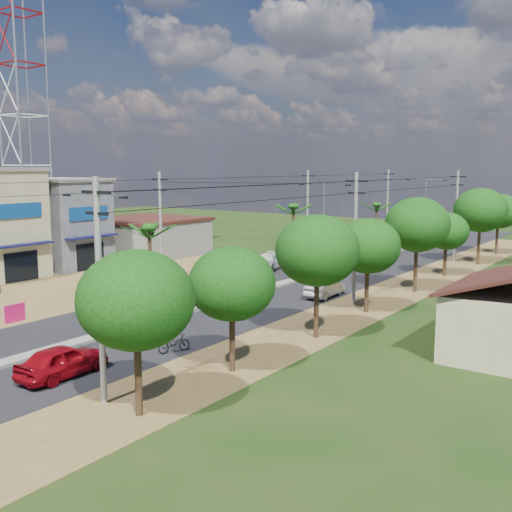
% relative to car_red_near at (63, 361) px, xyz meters
% --- Properties ---
extents(ground, '(160.00, 160.00, 0.00)m').
position_rel_car_red_near_xyz_m(ground, '(-3.62, 5.06, -0.74)').
color(ground, black).
rests_on(ground, ground).
extents(road, '(12.00, 110.00, 0.04)m').
position_rel_car_red_near_xyz_m(road, '(-3.62, 20.06, -0.72)').
color(road, black).
rests_on(road, ground).
extents(median, '(1.00, 90.00, 0.18)m').
position_rel_car_red_near_xyz_m(median, '(-3.62, 23.06, -0.65)').
color(median, '#605E56').
rests_on(median, ground).
extents(dirt_lot_west, '(18.00, 46.00, 0.04)m').
position_rel_car_red_near_xyz_m(dirt_lot_west, '(-18.62, 13.06, -0.72)').
color(dirt_lot_west, '#4F3A1B').
rests_on(dirt_lot_west, ground).
extents(dirt_shoulder_east, '(5.00, 90.00, 0.03)m').
position_rel_car_red_near_xyz_m(dirt_shoulder_east, '(4.88, 20.06, -0.72)').
color(dirt_shoulder_east, '#4F3A1B').
rests_on(dirt_shoulder_east, ground).
extents(shophouse_grey, '(9.00, 6.40, 8.30)m').
position_rel_car_red_near_xyz_m(shophouse_grey, '(-25.60, 19.06, 3.43)').
color(shophouse_grey, '#45464C').
rests_on(shophouse_grey, ground).
extents(low_shed, '(10.40, 10.40, 3.95)m').
position_rel_car_red_near_xyz_m(low_shed, '(-24.62, 29.06, 1.23)').
color(low_shed, '#605E56').
rests_on(low_shed, ground).
extents(telecom_tower, '(3.80, 3.80, 43.00)m').
position_rel_car_red_near_xyz_m(telecom_tower, '(-30.62, 19.06, 18.38)').
color(telecom_tower, gray).
rests_on(telecom_tower, ground).
extents(tree_east_a, '(4.40, 4.40, 6.37)m').
position_rel_car_red_near_xyz_m(tree_east_a, '(5.88, -0.94, 3.75)').
color(tree_east_a, black).
rests_on(tree_east_a, ground).
extents(tree_east_b, '(4.00, 4.00, 5.83)m').
position_rel_car_red_near_xyz_m(tree_east_b, '(5.68, 5.06, 3.38)').
color(tree_east_b, black).
rests_on(tree_east_b, ground).
extents(tree_east_c, '(4.60, 4.60, 6.83)m').
position_rel_car_red_near_xyz_m(tree_east_c, '(6.08, 12.06, 4.13)').
color(tree_east_c, black).
rests_on(tree_east_c, ground).
extents(tree_east_d, '(4.20, 4.20, 6.13)m').
position_rel_car_red_near_xyz_m(tree_east_d, '(5.78, 19.06, 3.60)').
color(tree_east_d, black).
rests_on(tree_east_d, ground).
extents(tree_east_e, '(4.80, 4.80, 7.14)m').
position_rel_car_red_near_xyz_m(tree_east_e, '(5.98, 27.06, 4.35)').
color(tree_east_e, black).
rests_on(tree_east_e, ground).
extents(tree_east_f, '(3.80, 3.80, 5.52)m').
position_rel_car_red_near_xyz_m(tree_east_f, '(5.58, 35.06, 3.15)').
color(tree_east_f, black).
rests_on(tree_east_f, ground).
extents(tree_east_g, '(5.00, 5.00, 7.38)m').
position_rel_car_red_near_xyz_m(tree_east_g, '(6.18, 43.06, 4.50)').
color(tree_east_g, black).
rests_on(tree_east_g, ground).
extents(tree_east_h, '(4.40, 4.40, 6.52)m').
position_rel_car_red_near_xyz_m(tree_east_h, '(5.88, 51.06, 3.90)').
color(tree_east_h, black).
rests_on(tree_east_h, ground).
extents(palm_median_near, '(2.00, 2.00, 6.15)m').
position_rel_car_red_near_xyz_m(palm_median_near, '(-3.62, 9.06, 4.80)').
color(palm_median_near, black).
rests_on(palm_median_near, ground).
extents(palm_median_mid, '(2.00, 2.00, 6.55)m').
position_rel_car_red_near_xyz_m(palm_median_mid, '(-3.62, 25.06, 5.16)').
color(palm_median_mid, black).
rests_on(palm_median_mid, ground).
extents(palm_median_far, '(2.00, 2.00, 5.85)m').
position_rel_car_red_near_xyz_m(palm_median_far, '(-3.62, 41.06, 4.52)').
color(palm_median_far, black).
rests_on(palm_median_far, ground).
extents(streetlight_near, '(5.10, 0.18, 8.00)m').
position_rel_car_red_near_xyz_m(streetlight_near, '(-3.62, 5.06, 4.05)').
color(streetlight_near, gray).
rests_on(streetlight_near, ground).
extents(streetlight_mid, '(5.10, 0.18, 8.00)m').
position_rel_car_red_near_xyz_m(streetlight_mid, '(-3.62, 30.06, 4.05)').
color(streetlight_mid, gray).
rests_on(streetlight_mid, ground).
extents(streetlight_far, '(5.10, 0.18, 8.00)m').
position_rel_car_red_near_xyz_m(streetlight_far, '(-3.62, 55.06, 4.05)').
color(streetlight_far, gray).
rests_on(streetlight_far, ground).
extents(utility_pole_w_b, '(1.60, 0.24, 9.00)m').
position_rel_car_red_near_xyz_m(utility_pole_w_b, '(-10.62, 17.06, 4.02)').
color(utility_pole_w_b, '#605E56').
rests_on(utility_pole_w_b, ground).
extents(utility_pole_w_c, '(1.60, 0.24, 9.00)m').
position_rel_car_red_near_xyz_m(utility_pole_w_c, '(-10.62, 39.06, 4.02)').
color(utility_pole_w_c, '#605E56').
rests_on(utility_pole_w_c, ground).
extents(utility_pole_w_d, '(1.60, 0.24, 9.00)m').
position_rel_car_red_near_xyz_m(utility_pole_w_d, '(-10.62, 60.06, 4.02)').
color(utility_pole_w_d, '#605E56').
rests_on(utility_pole_w_d, ground).
extents(utility_pole_e_a, '(1.60, 0.24, 9.00)m').
position_rel_car_red_near_xyz_m(utility_pole_e_a, '(3.88, -0.94, 4.02)').
color(utility_pole_e_a, '#605E56').
rests_on(utility_pole_e_a, ground).
extents(utility_pole_e_b, '(1.60, 0.24, 9.00)m').
position_rel_car_red_near_xyz_m(utility_pole_e_b, '(3.88, 21.06, 4.02)').
color(utility_pole_e_b, '#605E56').
rests_on(utility_pole_e_b, ground).
extents(utility_pole_e_c, '(1.60, 0.24, 9.00)m').
position_rel_car_red_near_xyz_m(utility_pole_e_c, '(3.88, 43.06, 4.02)').
color(utility_pole_e_c, '#605E56').
rests_on(utility_pole_e_c, ground).
extents(car_red_near, '(1.94, 4.40, 1.47)m').
position_rel_car_red_near_xyz_m(car_red_near, '(0.00, 0.00, 0.00)').
color(car_red_near, maroon).
rests_on(car_red_near, ground).
extents(car_silver_mid, '(1.64, 4.12, 1.33)m').
position_rel_car_red_near_xyz_m(car_silver_mid, '(1.38, 21.46, -0.07)').
color(car_silver_mid, gray).
rests_on(car_silver_mid, ground).
extents(car_white_far, '(3.12, 5.17, 1.40)m').
position_rel_car_red_near_xyz_m(car_white_far, '(-8.62, 28.70, -0.04)').
color(car_white_far, beige).
rests_on(car_white_far, ground).
extents(car_parked_dark, '(3.96, 2.49, 1.26)m').
position_rel_car_red_near_xyz_m(car_parked_dark, '(-13.85, 16.74, -0.11)').
color(car_parked_dark, black).
rests_on(car_parked_dark, ground).
extents(moto_rider_east, '(1.22, 1.82, 0.90)m').
position_rel_car_red_near_xyz_m(moto_rider_east, '(1.58, 5.51, -0.28)').
color(moto_rider_east, black).
rests_on(moto_rider_east, ground).
extents(moto_rider_west_a, '(0.99, 1.77, 0.88)m').
position_rel_car_red_near_xyz_m(moto_rider_west_a, '(-8.62, 18.16, -0.30)').
color(moto_rider_west_a, black).
rests_on(moto_rider_west_a, ground).
extents(moto_rider_west_b, '(1.12, 1.97, 1.14)m').
position_rel_car_red_near_xyz_m(moto_rider_west_b, '(-8.62, 38.55, -0.17)').
color(moto_rider_west_b, black).
rests_on(moto_rider_west_b, ground).
extents(roadside_sign, '(0.13, 1.37, 1.14)m').
position_rel_car_red_near_xyz_m(roadside_sign, '(-10.40, 4.27, -0.17)').
color(roadside_sign, '#B7104F').
rests_on(roadside_sign, ground).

